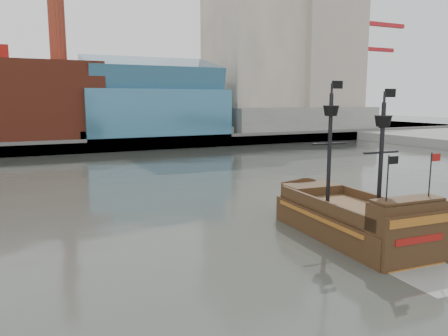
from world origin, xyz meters
TOP-DOWN VIEW (x-y plane):
  - ground at (0.00, 0.00)m, footprint 400.00×400.00m
  - promenade_far at (0.00, 92.00)m, footprint 220.00×60.00m
  - seawall at (0.00, 62.50)m, footprint 220.00×1.00m
  - skyline at (5.21, 84.56)m, footprint 149.00×45.00m
  - crane_a at (78.63, 82.00)m, footprint 22.50×4.00m
  - crane_b at (88.23, 92.00)m, footprint 19.10×4.00m
  - pirate_ship at (4.55, 1.86)m, footprint 5.99×16.46m

SIDE VIEW (x-z plane):
  - ground at x=0.00m, z-range 0.00..0.00m
  - promenade_far at x=0.00m, z-range 0.00..2.00m
  - pirate_ship at x=4.55m, z-range -4.96..7.15m
  - seawall at x=0.00m, z-range 0.00..2.60m
  - crane_b at x=88.23m, z-range 2.45..28.70m
  - crane_a at x=78.63m, z-range 2.99..35.24m
  - skyline at x=5.21m, z-range -6.45..55.55m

